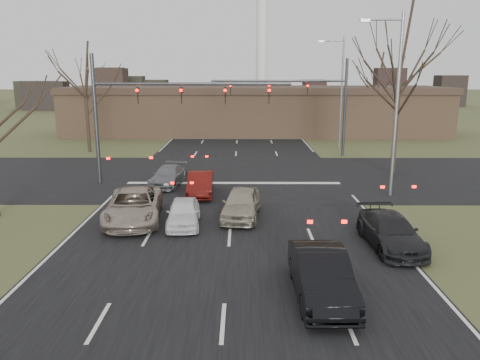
# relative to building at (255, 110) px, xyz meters

# --- Properties ---
(ground) EXTENTS (360.00, 360.00, 0.00)m
(ground) POSITION_rel_building_xyz_m (-2.00, -38.00, -2.67)
(ground) COLOR #454C28
(ground) RESTS_ON ground
(road_main) EXTENTS (14.00, 300.00, 0.02)m
(road_main) POSITION_rel_building_xyz_m (-2.00, 22.00, -2.66)
(road_main) COLOR black
(road_main) RESTS_ON ground
(road_cross) EXTENTS (200.00, 14.00, 0.02)m
(road_cross) POSITION_rel_building_xyz_m (-2.00, -23.00, -2.65)
(road_cross) COLOR black
(road_cross) RESTS_ON ground
(building) EXTENTS (42.40, 10.40, 5.30)m
(building) POSITION_rel_building_xyz_m (0.00, 0.00, 0.00)
(building) COLOR #876448
(building) RESTS_ON ground
(mast_arm_near) EXTENTS (12.12, 0.24, 8.00)m
(mast_arm_near) POSITION_rel_building_xyz_m (-7.23, -25.00, 2.41)
(mast_arm_near) COLOR #383A3D
(mast_arm_near) RESTS_ON ground
(mast_arm_far) EXTENTS (11.12, 0.24, 8.00)m
(mast_arm_far) POSITION_rel_building_xyz_m (4.18, -15.00, 2.35)
(mast_arm_far) COLOR #383A3D
(mast_arm_far) RESTS_ON ground
(streetlight_right_near) EXTENTS (2.34, 0.25, 10.00)m
(streetlight_right_near) POSITION_rel_building_xyz_m (6.82, -28.00, 2.92)
(streetlight_right_near) COLOR gray
(streetlight_right_near) RESTS_ON ground
(streetlight_right_far) EXTENTS (2.34, 0.25, 10.00)m
(streetlight_right_far) POSITION_rel_building_xyz_m (7.32, -11.00, 2.92)
(streetlight_right_far) COLOR gray
(streetlight_right_far) RESTS_ON ground
(tree_right_near) EXTENTS (6.90, 6.90, 11.50)m
(tree_right_near) POSITION_rel_building_xyz_m (9.00, -22.00, 6.23)
(tree_right_near) COLOR black
(tree_right_near) RESTS_ON ground
(tree_left_far) EXTENTS (5.70, 5.70, 9.50)m
(tree_left_far) POSITION_rel_building_xyz_m (-15.00, -13.00, 4.68)
(tree_left_far) COLOR black
(tree_left_far) RESTS_ON ground
(tree_right_far) EXTENTS (5.40, 5.40, 9.00)m
(tree_right_far) POSITION_rel_building_xyz_m (13.00, -3.00, 4.29)
(tree_right_far) COLOR black
(tree_right_far) RESTS_ON ground
(car_silver_suv) EXTENTS (3.09, 5.65, 1.50)m
(car_silver_suv) POSITION_rel_building_xyz_m (-6.58, -32.71, -1.91)
(car_silver_suv) COLOR #A49584
(car_silver_suv) RESTS_ON ground
(car_white_sedan) EXTENTS (1.69, 3.72, 1.24)m
(car_white_sedan) POSITION_rel_building_xyz_m (-4.15, -33.36, -2.05)
(car_white_sedan) COLOR white
(car_white_sedan) RESTS_ON ground
(car_black_hatch) EXTENTS (1.67, 4.61, 1.51)m
(car_black_hatch) POSITION_rel_building_xyz_m (1.00, -40.40, -1.91)
(car_black_hatch) COLOR black
(car_black_hatch) RESTS_ON ground
(car_charcoal_sedan) EXTENTS (2.05, 4.59, 1.31)m
(car_charcoal_sedan) POSITION_rel_building_xyz_m (4.50, -36.07, -2.01)
(car_charcoal_sedan) COLOR black
(car_charcoal_sedan) RESTS_ON ground
(car_grey_ahead) EXTENTS (2.23, 4.35, 1.21)m
(car_grey_ahead) POSITION_rel_building_xyz_m (-6.07, -25.50, -2.06)
(car_grey_ahead) COLOR slate
(car_grey_ahead) RESTS_ON ground
(car_red_ahead) EXTENTS (1.53, 4.05, 1.32)m
(car_red_ahead) POSITION_rel_building_xyz_m (-3.85, -27.86, -2.01)
(car_red_ahead) COLOR #4E0E0B
(car_red_ahead) RESTS_ON ground
(car_silver_ahead) EXTENTS (2.18, 4.40, 1.44)m
(car_silver_ahead) POSITION_rel_building_xyz_m (-1.50, -32.17, -1.94)
(car_silver_ahead) COLOR #A19982
(car_silver_ahead) RESTS_ON ground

